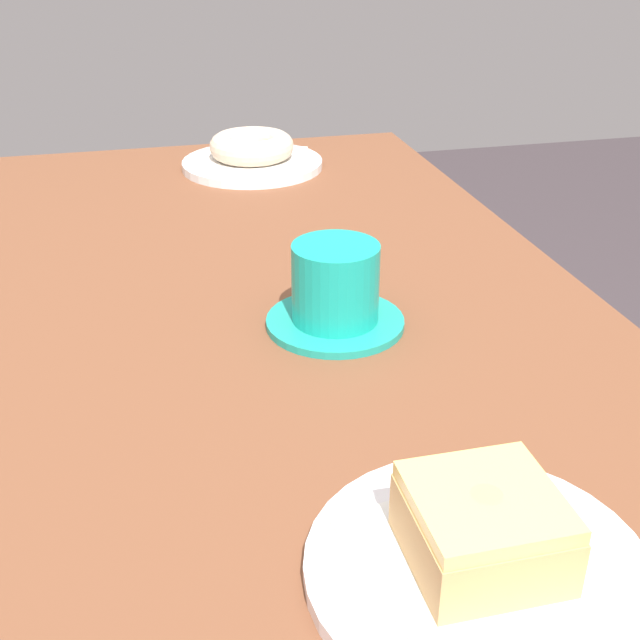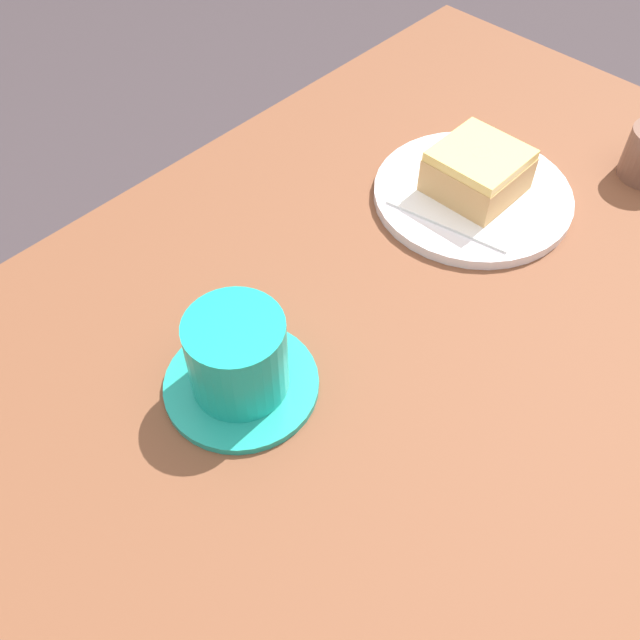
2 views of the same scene
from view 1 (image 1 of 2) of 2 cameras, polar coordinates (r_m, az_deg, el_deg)
name	(u,v)px [view 1 (image 1 of 2)]	position (r m, az deg, el deg)	size (l,w,h in m)	color
table	(205,399)	(0.77, -8.09, -5.52)	(1.28, 0.78, 0.74)	brown
plate_sugar_ring	(252,164)	(1.21, -4.77, 10.87)	(0.20, 0.20, 0.01)	white
napkin_sugar_ring	(252,159)	(1.21, -4.79, 11.20)	(0.14, 0.14, 0.00)	white
donut_sugar_ring	(252,146)	(1.20, -4.82, 12.08)	(0.12, 0.12, 0.04)	beige
plate_glazed_square	(478,569)	(0.50, 11.03, -16.79)	(0.20, 0.20, 0.01)	white
napkin_glazed_square	(479,560)	(0.49, 11.10, -16.22)	(0.13, 0.13, 0.00)	white
donut_glazed_square	(483,527)	(0.48, 11.37, -14.07)	(0.08, 0.08, 0.05)	tan
coffee_cup	(335,290)	(0.73, 1.09, 2.15)	(0.13, 0.13, 0.08)	teal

